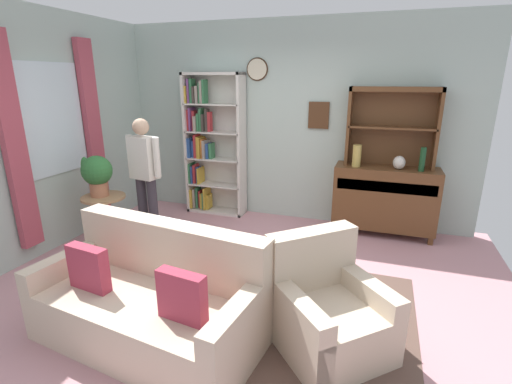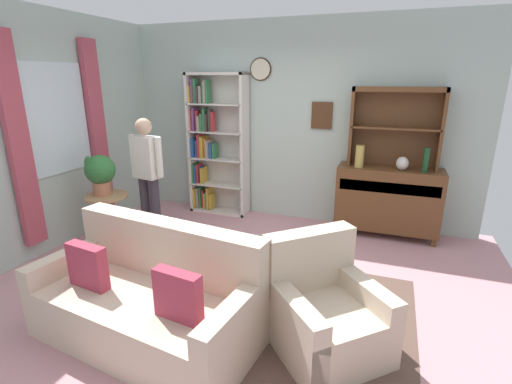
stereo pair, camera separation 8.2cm
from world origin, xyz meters
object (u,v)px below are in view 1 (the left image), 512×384
at_px(vase_tall, 357,156).
at_px(vase_round, 399,163).
at_px(sideboard, 384,198).
at_px(coffee_table, 204,252).
at_px(book_stack, 200,238).
at_px(armchair_floral, 327,313).
at_px(bookshelf, 210,146).
at_px(person_reading, 145,171).
at_px(bottle_wine, 422,159).
at_px(potted_plant_large, 96,173).
at_px(potted_plant_small, 135,222).
at_px(sideboard_hutch, 393,116).
at_px(plant_stand, 106,215).
at_px(couch_floral, 151,303).

distance_m(vase_tall, vase_round, 0.52).
height_order(sideboard, coffee_table, sideboard).
relative_size(vase_tall, book_stack, 1.39).
distance_m(vase_round, armchair_floral, 2.55).
height_order(bookshelf, person_reading, bookshelf).
bearing_deg(book_stack, coffee_table, -47.12).
relative_size(bottle_wine, person_reading, 0.19).
height_order(bookshelf, vase_tall, bookshelf).
height_order(armchair_floral, potted_plant_large, potted_plant_large).
bearing_deg(potted_plant_small, coffee_table, -29.58).
distance_m(bottle_wine, person_reading, 3.43).
bearing_deg(sideboard_hutch, vase_round, -53.52).
bearing_deg(potted_plant_large, vase_tall, 25.39).
height_order(bottle_wine, plant_stand, bottle_wine).
bearing_deg(sideboard_hutch, vase_tall, -154.11).
xyz_separation_m(sideboard, coffee_table, (-1.69, -1.92, -0.16)).
bearing_deg(coffee_table, armchair_floral, -22.20).
bearing_deg(sideboard_hutch, bottle_wine, -26.96).
xyz_separation_m(armchair_floral, coffee_table, (-1.31, 0.53, 0.06)).
relative_size(sideboard_hutch, armchair_floral, 1.02).
distance_m(bottle_wine, potted_plant_large, 3.96).
bearing_deg(plant_stand, armchair_floral, -18.86).
distance_m(sideboard_hutch, person_reading, 3.20).
xyz_separation_m(sideboard, book_stack, (-1.77, -1.83, -0.06)).
bearing_deg(book_stack, plant_stand, 166.45).
relative_size(bookshelf, vase_tall, 7.44).
xyz_separation_m(bookshelf, sideboard_hutch, (2.55, 0.03, 0.52)).
height_order(couch_floral, armchair_floral, couch_floral).
relative_size(couch_floral, book_stack, 9.30).
xyz_separation_m(sideboard, person_reading, (-2.87, -1.15, 0.40)).
height_order(bookshelf, potted_plant_small, bookshelf).
height_order(vase_round, book_stack, vase_round).
distance_m(sideboard, vase_tall, 0.68).
bearing_deg(plant_stand, sideboard, 24.26).
relative_size(sideboard, vase_tall, 4.61).
bearing_deg(book_stack, person_reading, 147.99).
bearing_deg(couch_floral, vase_tall, 63.97).
xyz_separation_m(vase_tall, armchair_floral, (0.01, -2.38, -0.77)).
relative_size(plant_stand, person_reading, 0.41).
xyz_separation_m(sideboard_hutch, person_reading, (-2.87, -1.25, -0.65)).
height_order(couch_floral, person_reading, person_reading).
bearing_deg(sideboard_hutch, person_reading, -156.38).
distance_m(sideboard, armchair_floral, 2.50).
xyz_separation_m(sideboard_hutch, potted_plant_large, (-3.32, -1.58, -0.63)).
height_order(plant_stand, coffee_table, plant_stand).
bearing_deg(bottle_wine, bookshelf, 176.66).
relative_size(plant_stand, coffee_table, 0.80).
relative_size(sideboard_hutch, book_stack, 5.40).
xyz_separation_m(couch_floral, potted_plant_small, (-1.39, 1.69, -0.13)).
bearing_deg(potted_plant_small, couch_floral, -50.49).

